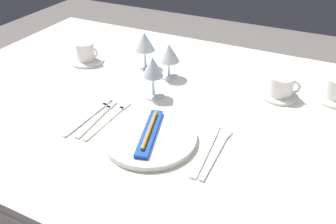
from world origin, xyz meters
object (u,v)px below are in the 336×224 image
(fork_outer, at_px, (110,118))
(wine_glass_right, at_px, (153,69))
(fork_inner, at_px, (99,117))
(wine_glass_left, at_px, (144,43))
(spoon_soup, at_px, (220,147))
(fork_salad, at_px, (92,115))
(coffee_cup_left, at_px, (86,51))
(toothbrush_package, at_px, (150,132))
(dinner_knife, at_px, (206,151))
(wine_glass_centre, at_px, (169,54))
(coffee_cup_right, at_px, (281,85))
(dinner_plate, at_px, (150,137))

(fork_outer, height_order, wine_glass_right, wine_glass_right)
(fork_inner, relative_size, wine_glass_left, 1.46)
(fork_inner, height_order, spoon_soup, spoon_soup)
(fork_outer, xyz_separation_m, fork_inner, (-0.04, -0.01, 0.00))
(fork_outer, height_order, spoon_soup, spoon_soup)
(fork_salad, relative_size, wine_glass_left, 1.59)
(spoon_soup, bearing_deg, coffee_cup_left, 156.63)
(toothbrush_package, height_order, coffee_cup_left, coffee_cup_left)
(fork_outer, bearing_deg, dinner_knife, -3.15)
(fork_inner, relative_size, dinner_knife, 0.91)
(fork_outer, relative_size, wine_glass_right, 1.54)
(dinner_knife, bearing_deg, wine_glass_centre, 128.46)
(toothbrush_package, xyz_separation_m, fork_salad, (-0.22, 0.03, -0.02))
(coffee_cup_right, bearing_deg, coffee_cup_left, -175.50)
(wine_glass_centre, bearing_deg, wine_glass_right, -85.86)
(wine_glass_right, bearing_deg, dinner_plate, -65.05)
(dinner_plate, bearing_deg, wine_glass_right, 114.95)
(toothbrush_package, relative_size, fork_outer, 0.96)
(fork_outer, height_order, fork_inner, same)
(fork_outer, relative_size, fork_inner, 1.06)
(dinner_plate, xyz_separation_m, wine_glass_right, (-0.10, 0.22, 0.09))
(wine_glass_right, bearing_deg, fork_outer, -107.53)
(wine_glass_centre, bearing_deg, spoon_soup, -45.76)
(toothbrush_package, relative_size, coffee_cup_left, 2.19)
(fork_salad, bearing_deg, toothbrush_package, -7.00)
(coffee_cup_left, height_order, wine_glass_right, wine_glass_right)
(coffee_cup_right, bearing_deg, dinner_plate, -126.19)
(dinner_plate, relative_size, toothbrush_package, 1.25)
(dinner_knife, relative_size, coffee_cup_right, 2.18)
(toothbrush_package, xyz_separation_m, spoon_soup, (0.19, 0.05, -0.02))
(wine_glass_right, bearing_deg, coffee_cup_left, 161.93)
(toothbrush_package, distance_m, dinner_knife, 0.16)
(toothbrush_package, height_order, wine_glass_left, wine_glass_left)
(wine_glass_centre, bearing_deg, coffee_cup_right, 4.94)
(fork_inner, height_order, dinner_knife, same)
(dinner_plate, bearing_deg, toothbrush_package, 0.00)
(fork_outer, xyz_separation_m, wine_glass_centre, (0.05, 0.33, 0.09))
(fork_outer, distance_m, wine_glass_centre, 0.34)
(fork_outer, height_order, wine_glass_centre, wine_glass_centre)
(fork_outer, relative_size, coffee_cup_right, 2.11)
(wine_glass_left, bearing_deg, fork_outer, -78.57)
(fork_salad, xyz_separation_m, coffee_cup_left, (-0.25, 0.31, 0.04))
(fork_inner, distance_m, wine_glass_right, 0.23)
(fork_salad, bearing_deg, wine_glass_centre, 71.93)
(dinner_plate, xyz_separation_m, toothbrush_package, (0.00, 0.00, 0.02))
(toothbrush_package, distance_m, wine_glass_left, 0.47)
(fork_inner, height_order, coffee_cup_left, coffee_cup_left)
(wine_glass_left, distance_m, wine_glass_right, 0.22)
(coffee_cup_right, bearing_deg, fork_salad, -144.11)
(fork_inner, relative_size, wine_glass_centre, 1.59)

